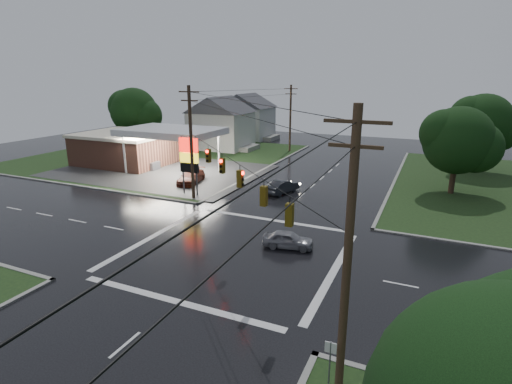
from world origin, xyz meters
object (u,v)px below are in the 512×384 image
at_px(utility_pole_n, 290,117).
at_px(car_north, 282,186).
at_px(car_crossing, 288,239).
at_px(house_near, 221,122).
at_px(tree_ne_far, 484,123).
at_px(utility_pole_nw, 191,142).
at_px(house_far, 247,116).
at_px(tree_nw_behind, 135,111).
at_px(gas_station, 133,146).
at_px(utility_pole_se, 348,254).
at_px(pylon_sign, 189,157).
at_px(car_pump, 191,177).
at_px(tree_ne_near, 460,141).

relative_size(utility_pole_n, car_north, 2.48).
bearing_deg(car_crossing, utility_pole_n, 9.13).
height_order(house_near, tree_ne_far, tree_ne_far).
relative_size(utility_pole_nw, car_north, 2.60).
bearing_deg(house_near, car_north, -48.05).
distance_m(house_near, house_far, 12.04).
xyz_separation_m(house_near, car_crossing, (24.09, -33.78, -3.79)).
bearing_deg(car_crossing, tree_nw_behind, 42.77).
height_order(gas_station, tree_ne_far, tree_ne_far).
height_order(gas_station, house_near, house_near).
height_order(tree_nw_behind, car_north, tree_nw_behind).
height_order(house_far, car_north, house_far).
height_order(utility_pole_se, utility_pole_n, utility_pole_se).
bearing_deg(car_crossing, car_north, 12.02).
relative_size(pylon_sign, utility_pole_n, 0.57).
bearing_deg(house_near, utility_pole_n, 9.91).
relative_size(house_far, tree_nw_behind, 1.10).
xyz_separation_m(utility_pole_n, house_far, (-12.45, 10.00, -1.06)).
xyz_separation_m(utility_pole_n, tree_nw_behind, (-24.34, -8.01, 0.71)).
distance_m(utility_pole_nw, house_far, 40.48).
distance_m(tree_nw_behind, car_north, 35.45).
bearing_deg(house_near, car_pump, -69.74).
bearing_deg(house_near, car_crossing, -54.51).
distance_m(pylon_sign, tree_ne_near, 27.23).
bearing_deg(pylon_sign, tree_nw_behind, 140.13).
distance_m(utility_pole_nw, utility_pole_se, 26.87).
relative_size(utility_pole_se, tree_ne_near, 1.22).
bearing_deg(utility_pole_n, tree_ne_near, -34.10).
xyz_separation_m(utility_pole_n, car_north, (7.35, -22.92, -4.77)).
bearing_deg(pylon_sign, tree_ne_near, 25.01).
xyz_separation_m(pylon_sign, utility_pole_se, (20.00, -20.00, 1.71)).
bearing_deg(tree_ne_near, utility_pole_se, -98.38).
distance_m(house_near, tree_nw_behind, 14.33).
height_order(pylon_sign, tree_ne_far, tree_ne_far).
bearing_deg(tree_ne_near, car_pump, -164.49).
bearing_deg(tree_nw_behind, pylon_sign, -39.87).
bearing_deg(car_crossing, utility_pole_nw, 49.74).
height_order(house_near, car_pump, house_near).
height_order(gas_station, car_north, gas_station).
xyz_separation_m(utility_pole_se, tree_nw_behind, (-43.34, 39.49, 0.46)).
height_order(utility_pole_se, house_far, utility_pole_se).
relative_size(tree_ne_far, car_north, 2.31).
relative_size(utility_pole_n, house_far, 0.95).
relative_size(utility_pole_nw, tree_ne_far, 1.12).
xyz_separation_m(car_north, car_pump, (-10.85, -0.62, 0.04)).
bearing_deg(car_crossing, pylon_sign, 48.42).
xyz_separation_m(gas_station, house_near, (4.73, 16.30, 1.86)).
bearing_deg(house_near, tree_ne_far, -3.01).
relative_size(gas_station, utility_pole_nw, 2.38).
relative_size(utility_pole_n, tree_nw_behind, 1.05).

